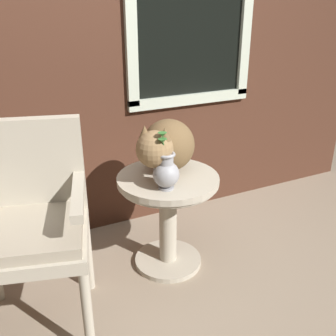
{
  "coord_description": "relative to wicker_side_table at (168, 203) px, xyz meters",
  "views": [
    {
      "loc": [
        -0.77,
        -1.47,
        1.45
      ],
      "look_at": [
        0.06,
        0.26,
        0.62
      ],
      "focal_mm": 41.52,
      "sensor_mm": 36.0,
      "label": 1
    }
  ],
  "objects": [
    {
      "name": "ground_plane",
      "position": [
        -0.06,
        -0.26,
        -0.4
      ],
      "size": [
        6.0,
        6.0,
        0.0
      ],
      "primitive_type": "plane",
      "color": "gray"
    },
    {
      "name": "back_wall",
      "position": [
        -0.05,
        0.58,
        0.9
      ],
      "size": [
        4.0,
        0.07,
        2.6
      ],
      "color": "#47281C",
      "rests_on": "ground_plane"
    },
    {
      "name": "wicker_side_table",
      "position": [
        0.0,
        0.0,
        0.0
      ],
      "size": [
        0.56,
        0.56,
        0.57
      ],
      "color": "#B2A893",
      "rests_on": "ground_plane"
    },
    {
      "name": "wicker_chair",
      "position": [
        -0.74,
        -0.1,
        0.16
      ],
      "size": [
        0.63,
        0.61,
        0.97
      ],
      "color": "#B2A893",
      "rests_on": "ground_plane"
    },
    {
      "name": "cat",
      "position": [
        0.02,
        0.06,
        0.32
      ],
      "size": [
        0.52,
        0.51,
        0.31
      ],
      "color": "brown",
      "rests_on": "wicker_side_table"
    },
    {
      "name": "pewter_vase_with_ivy",
      "position": [
        -0.07,
        -0.13,
        0.26
      ],
      "size": [
        0.13,
        0.13,
        0.3
      ],
      "color": "#99999E",
      "rests_on": "wicker_side_table"
    }
  ]
}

